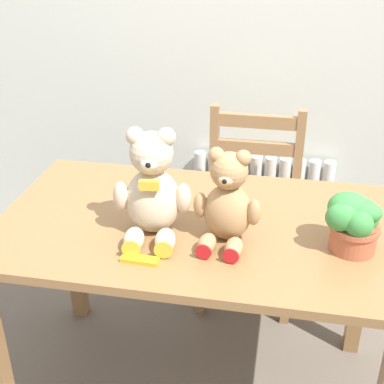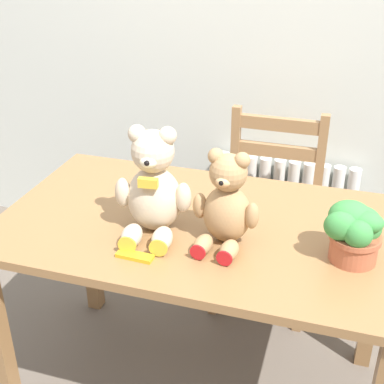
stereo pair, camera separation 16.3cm
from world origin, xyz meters
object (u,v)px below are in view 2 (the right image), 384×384
object	(u,v)px
potted_plant	(355,230)
chocolate_bar	(135,256)
teddy_bear_right	(226,205)
wooden_chair_behind	(269,210)
teddy_bear_left	(153,188)

from	to	relation	value
potted_plant	chocolate_bar	world-z (taller)	potted_plant
potted_plant	teddy_bear_right	bearing A→B (deg)	-176.81
teddy_bear_right	potted_plant	size ratio (longest dim) A/B	1.72
wooden_chair_behind	potted_plant	size ratio (longest dim) A/B	5.13
chocolate_bar	teddy_bear_left	bearing A→B (deg)	90.20
wooden_chair_behind	potted_plant	world-z (taller)	potted_plant
teddy_bear_right	chocolate_bar	xyz separation A→B (m)	(-0.23, -0.17, -0.12)
potted_plant	chocolate_bar	xyz separation A→B (m)	(-0.61, -0.19, -0.09)
wooden_chair_behind	teddy_bear_right	world-z (taller)	teddy_bear_right
wooden_chair_behind	chocolate_bar	size ratio (longest dim) A/B	7.96
wooden_chair_behind	teddy_bear_left	xyz separation A→B (m)	(-0.26, -0.77, 0.45)
wooden_chair_behind	chocolate_bar	bearing A→B (deg)	74.71
teddy_bear_right	chocolate_bar	size ratio (longest dim) A/B	2.68
wooden_chair_behind	teddy_bear_right	size ratio (longest dim) A/B	2.97
wooden_chair_behind	potted_plant	distance (m)	0.92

